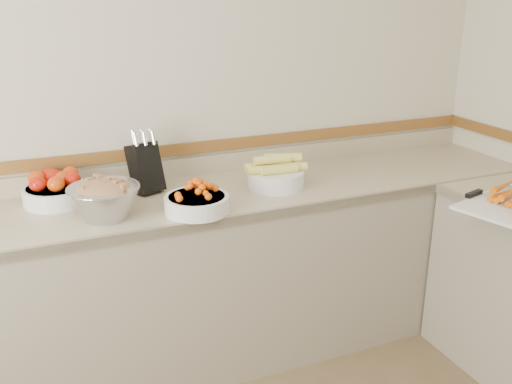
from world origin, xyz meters
name	(u,v)px	position (x,y,z in m)	size (l,w,h in m)	color
back_wall	(140,104)	(0.00, 2.00, 1.30)	(4.00, 4.00, 0.00)	beige
counter_back	(166,284)	(0.00, 1.68, 0.45)	(4.00, 0.65, 1.08)	tan
knife_block	(145,167)	(-0.03, 1.83, 1.03)	(0.18, 0.19, 0.32)	black
tomato_bowl	(56,189)	(-0.45, 1.84, 0.97)	(0.30, 0.30, 0.15)	white
cherry_tomato_bowl	(197,201)	(0.11, 1.47, 0.95)	(0.29, 0.29, 0.16)	white
corn_bowl	(276,175)	(0.58, 1.64, 0.96)	(0.32, 0.29, 0.17)	white
rhubarb_bowl	(104,198)	(-0.27, 1.55, 0.99)	(0.31, 0.31, 0.18)	#B2B2BA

